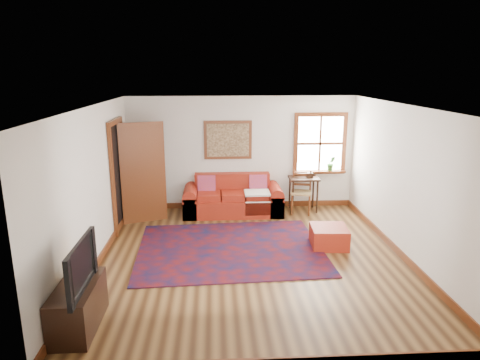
{
  "coord_description": "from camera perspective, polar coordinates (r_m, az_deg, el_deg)",
  "views": [
    {
      "loc": [
        -0.59,
        -6.56,
        3.03
      ],
      "look_at": [
        -0.16,
        0.6,
        1.19
      ],
      "focal_mm": 32.0,
      "sensor_mm": 36.0,
      "label": 1
    }
  ],
  "objects": [
    {
      "name": "ground",
      "position": [
        7.25,
        1.58,
        -10.29
      ],
      "size": [
        5.5,
        5.5,
        0.0
      ],
      "primitive_type": "plane",
      "color": "#3A220F",
      "rests_on": "ground"
    },
    {
      "name": "room_envelope",
      "position": [
        6.74,
        1.67,
        2.62
      ],
      "size": [
        5.04,
        5.54,
        2.52
      ],
      "color": "silver",
      "rests_on": "ground"
    },
    {
      "name": "window",
      "position": [
        9.72,
        10.78,
        3.98
      ],
      "size": [
        1.18,
        0.2,
        1.38
      ],
      "color": "white",
      "rests_on": "ground"
    },
    {
      "name": "doorway",
      "position": [
        8.72,
        -14.01,
        0.99
      ],
      "size": [
        0.89,
        1.08,
        2.14
      ],
      "color": "black",
      "rests_on": "ground"
    },
    {
      "name": "framed_artwork",
      "position": [
        9.4,
        -1.62,
        5.35
      ],
      "size": [
        1.05,
        0.07,
        0.85
      ],
      "color": "#632E15",
      "rests_on": "ground"
    },
    {
      "name": "persian_rug",
      "position": [
        7.56,
        -1.31,
        -9.11
      ],
      "size": [
        3.28,
        2.68,
        0.02
      ],
      "primitive_type": "cube",
      "rotation": [
        0.0,
        0.0,
        0.05
      ],
      "color": "#500B0C",
      "rests_on": "ground"
    },
    {
      "name": "red_leather_sofa",
      "position": [
        9.32,
        -0.95,
        -2.78
      ],
      "size": [
        2.12,
        0.88,
        0.83
      ],
      "color": "maroon",
      "rests_on": "ground"
    },
    {
      "name": "red_ottoman",
      "position": [
        7.78,
        11.77,
        -7.4
      ],
      "size": [
        0.66,
        0.66,
        0.35
      ],
      "primitive_type": "cube",
      "rotation": [
        0.0,
        0.0,
        -0.07
      ],
      "color": "maroon",
      "rests_on": "ground"
    },
    {
      "name": "side_table",
      "position": [
        9.48,
        8.48,
        -0.38
      ],
      "size": [
        0.63,
        0.48,
        0.76
      ],
      "color": "black",
      "rests_on": "ground"
    },
    {
      "name": "ladder_back_chair",
      "position": [
        9.41,
        8.19,
        -1.36
      ],
      "size": [
        0.51,
        0.5,
        0.92
      ],
      "color": "tan",
      "rests_on": "ground"
    },
    {
      "name": "media_cabinet",
      "position": [
        5.69,
        -20.77,
        -15.5
      ],
      "size": [
        0.45,
        1.01,
        0.55
      ],
      "primitive_type": "cube",
      "color": "black",
      "rests_on": "ground"
    },
    {
      "name": "television",
      "position": [
        5.35,
        -21.41,
        -10.66
      ],
      "size": [
        0.13,
        1.03,
        0.59
      ],
      "primitive_type": "imported",
      "rotation": [
        0.0,
        0.0,
        1.57
      ],
      "color": "black",
      "rests_on": "media_cabinet"
    },
    {
      "name": "candle_hurricane",
      "position": [
        5.89,
        -19.39,
        -10.41
      ],
      "size": [
        0.12,
        0.12,
        0.18
      ],
      "color": "silver",
      "rests_on": "media_cabinet"
    }
  ]
}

